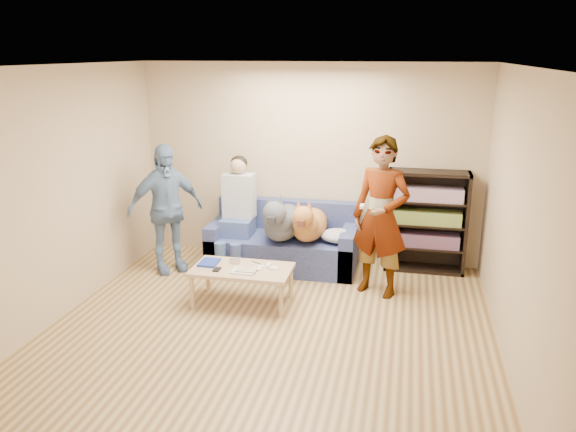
% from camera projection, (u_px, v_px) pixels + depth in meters
% --- Properties ---
extents(ground, '(5.00, 5.00, 0.00)m').
position_uv_depth(ground, '(262.00, 344.00, 5.43)').
color(ground, brown).
rests_on(ground, ground).
extents(ceiling, '(5.00, 5.00, 0.00)m').
position_uv_depth(ceiling, '(258.00, 67.00, 4.69)').
color(ceiling, white).
rests_on(ceiling, ground).
extents(wall_back, '(4.50, 0.00, 4.50)m').
position_uv_depth(wall_back, '(309.00, 163.00, 7.40)').
color(wall_back, tan).
rests_on(wall_back, ground).
extents(wall_front, '(4.50, 0.00, 4.50)m').
position_uv_depth(wall_front, '(126.00, 358.00, 2.71)').
color(wall_front, tan).
rests_on(wall_front, ground).
extents(wall_left, '(0.00, 5.00, 5.00)m').
position_uv_depth(wall_left, '(39.00, 202.00, 5.52)').
color(wall_left, tan).
rests_on(wall_left, ground).
extents(wall_right, '(0.00, 5.00, 5.00)m').
position_uv_depth(wall_right, '(525.00, 232.00, 4.60)').
color(wall_right, tan).
rests_on(wall_right, ground).
extents(blanket, '(0.46, 0.39, 0.16)m').
position_uv_depth(blanket, '(339.00, 236.00, 7.01)').
color(blanket, '#A2A2A6').
rests_on(blanket, sofa).
extents(person_standing_right, '(0.79, 0.65, 1.84)m').
position_uv_depth(person_standing_right, '(381.00, 217.00, 6.34)').
color(person_standing_right, gray).
rests_on(person_standing_right, ground).
extents(person_standing_left, '(0.98, 0.94, 1.64)m').
position_uv_depth(person_standing_left, '(166.00, 209.00, 7.04)').
color(person_standing_left, '#748BBA').
rests_on(person_standing_left, ground).
extents(held_controller, '(0.04, 0.13, 0.03)m').
position_uv_depth(held_controller, '(362.00, 206.00, 6.14)').
color(held_controller, silver).
rests_on(held_controller, person_standing_right).
extents(notebook_blue, '(0.20, 0.26, 0.03)m').
position_uv_depth(notebook_blue, '(209.00, 262.00, 6.33)').
color(notebook_blue, navy).
rests_on(notebook_blue, coffee_table).
extents(papers, '(0.26, 0.20, 0.02)m').
position_uv_depth(papers, '(244.00, 271.00, 6.10)').
color(papers, beige).
rests_on(papers, coffee_table).
extents(magazine, '(0.22, 0.17, 0.01)m').
position_uv_depth(magazine, '(247.00, 269.00, 6.11)').
color(magazine, '#AEA48B').
rests_on(magazine, coffee_table).
extents(camera_silver, '(0.11, 0.06, 0.05)m').
position_uv_depth(camera_silver, '(235.00, 261.00, 6.33)').
color(camera_silver, '#B1B1B6').
rests_on(camera_silver, coffee_table).
extents(controller_a, '(0.04, 0.13, 0.03)m').
position_uv_depth(controller_a, '(269.00, 265.00, 6.24)').
color(controller_a, silver).
rests_on(controller_a, coffee_table).
extents(controller_b, '(0.09, 0.06, 0.03)m').
position_uv_depth(controller_b, '(274.00, 269.00, 6.15)').
color(controller_b, white).
rests_on(controller_b, coffee_table).
extents(headphone_cup_a, '(0.07, 0.07, 0.02)m').
position_uv_depth(headphone_cup_a, '(259.00, 269.00, 6.14)').
color(headphone_cup_a, white).
rests_on(headphone_cup_a, coffee_table).
extents(headphone_cup_b, '(0.07, 0.07, 0.02)m').
position_uv_depth(headphone_cup_b, '(261.00, 267.00, 6.22)').
color(headphone_cup_b, white).
rests_on(headphone_cup_b, coffee_table).
extents(pen_orange, '(0.13, 0.06, 0.01)m').
position_uv_depth(pen_orange, '(236.00, 273.00, 6.06)').
color(pen_orange, '#DD5B1F').
rests_on(pen_orange, coffee_table).
extents(pen_black, '(0.13, 0.08, 0.01)m').
position_uv_depth(pen_black, '(257.00, 263.00, 6.35)').
color(pen_black, black).
rests_on(pen_black, coffee_table).
extents(wallet, '(0.07, 0.12, 0.02)m').
position_uv_depth(wallet, '(217.00, 269.00, 6.14)').
color(wallet, black).
rests_on(wallet, coffee_table).
extents(sofa, '(1.90, 0.85, 0.82)m').
position_uv_depth(sofa, '(284.00, 245.00, 7.36)').
color(sofa, '#515B93').
rests_on(sofa, ground).
extents(person_seated, '(0.40, 0.73, 1.47)m').
position_uv_depth(person_seated, '(237.00, 209.00, 7.22)').
color(person_seated, '#445096').
rests_on(person_seated, sofa).
extents(dog_gray, '(0.47, 1.28, 0.68)m').
position_uv_depth(dog_gray, '(282.00, 221.00, 7.05)').
color(dog_gray, '#50535B').
rests_on(dog_gray, sofa).
extents(dog_tan, '(0.42, 1.17, 0.62)m').
position_uv_depth(dog_tan, '(309.00, 224.00, 7.04)').
color(dog_tan, '#B07335').
rests_on(dog_tan, sofa).
extents(coffee_table, '(1.10, 0.60, 0.42)m').
position_uv_depth(coffee_table, '(242.00, 272.00, 6.22)').
color(coffee_table, tan).
rests_on(coffee_table, ground).
extents(bookshelf, '(1.00, 0.34, 1.30)m').
position_uv_depth(bookshelf, '(426.00, 219.00, 7.10)').
color(bookshelf, black).
rests_on(bookshelf, ground).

